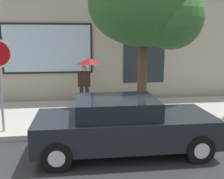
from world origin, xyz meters
TOP-DOWN VIEW (x-y plane):
  - ground_plane at (0.00, 0.00)m, footprint 60.00×60.00m
  - sidewalk at (0.00, 3.00)m, footprint 20.00×4.00m
  - building_facade at (-0.01, 5.50)m, footprint 20.00×0.67m
  - parked_car at (0.60, 0.01)m, footprint 4.20×1.80m
  - pedestrian_with_umbrella at (-0.10, 3.82)m, footprint 0.92×0.92m
  - street_tree at (1.71, 2.06)m, footprint 3.34×2.84m

SIDE VIEW (x-z plane):
  - ground_plane at x=0.00m, z-range 0.00..0.00m
  - sidewalk at x=0.00m, z-range 0.00..0.15m
  - parked_car at x=0.60m, z-range 0.00..1.34m
  - pedestrian_with_umbrella at x=-0.10m, z-range 0.67..2.53m
  - building_facade at x=-0.01m, z-range -0.02..6.98m
  - street_tree at x=1.71m, z-range 1.20..6.02m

